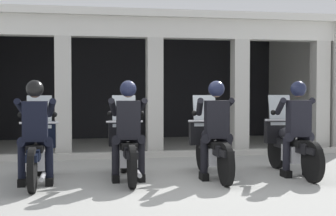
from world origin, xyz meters
TOP-DOWN VIEW (x-y plane):
  - ground_plane at (0.00, 3.00)m, footprint 80.00×80.00m
  - station_building at (0.20, 5.39)m, footprint 9.08×4.45m
  - kerb_strip at (0.20, 2.70)m, footprint 8.58×0.24m
  - motorcycle_far_left at (-2.10, 0.25)m, footprint 0.62×2.04m
  - police_officer_far_left at (-2.10, -0.03)m, footprint 0.63×0.61m
  - motorcycle_center_left at (-0.70, 0.31)m, footprint 0.62×2.04m
  - police_officer_center_left at (-0.70, 0.03)m, footprint 0.63×0.61m
  - motorcycle_center_right at (0.70, 0.23)m, footprint 0.62×2.04m
  - police_officer_center_right at (0.70, -0.05)m, footprint 0.63×0.61m
  - motorcycle_far_right at (2.10, 0.24)m, footprint 0.62×2.04m
  - police_officer_far_right at (2.10, -0.04)m, footprint 0.63×0.61m

SIDE VIEW (x-z plane):
  - ground_plane at x=0.00m, z-range 0.00..0.00m
  - kerb_strip at x=0.20m, z-range 0.00..0.12m
  - motorcycle_far_left at x=-2.10m, z-range -0.17..1.17m
  - motorcycle_center_left at x=-0.70m, z-range -0.17..1.17m
  - motorcycle_center_right at x=0.70m, z-range -0.17..1.17m
  - motorcycle_far_right at x=2.10m, z-range -0.17..1.17m
  - police_officer_far_left at x=-2.10m, z-range 0.15..1.73m
  - police_officer_center_left at x=-0.70m, z-range 0.15..1.73m
  - police_officer_center_right at x=0.70m, z-range 0.15..1.73m
  - police_officer_far_right at x=2.10m, z-range 0.15..1.73m
  - station_building at x=0.20m, z-range 0.41..3.60m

